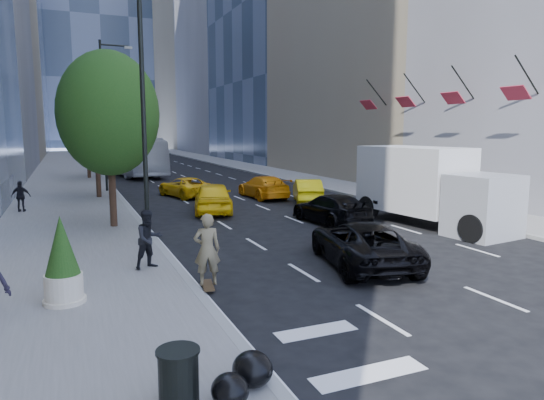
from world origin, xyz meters
name	(u,v)px	position (x,y,z in m)	size (l,w,h in m)	color
ground	(372,264)	(0.00, 0.00, 0.00)	(160.00, 160.00, 0.00)	black
sidewalk_left	(67,182)	(-9.00, 30.00, 0.07)	(6.00, 120.00, 0.15)	slate
sidewalk_right	(280,173)	(10.00, 30.00, 0.07)	(4.00, 120.00, 0.15)	slate
tower_right_far	(207,37)	(22.00, 98.00, 25.00)	(20.00, 24.00, 50.00)	#85765C
lamp_near	(148,84)	(-6.32, 4.00, 5.81)	(2.13, 0.22, 10.00)	black
lamp_far	(106,107)	(-6.32, 22.00, 5.81)	(2.13, 0.22, 10.00)	black
tree_near	(109,114)	(-7.20, 9.00, 4.97)	(4.20, 4.20, 7.46)	black
tree_mid	(95,113)	(-7.20, 19.00, 5.32)	(4.50, 4.50, 7.99)	black
tree_far	(87,126)	(-7.20, 32.00, 4.62)	(3.90, 3.90, 6.92)	black
traffic_signal	(92,130)	(-6.40, 40.00, 4.23)	(2.48, 0.53, 5.20)	black
facade_flags	(430,97)	(10.64, 10.00, 6.18)	(1.85, 13.30, 2.05)	black
skateboarder	(207,254)	(-5.60, -0.39, 0.98)	(0.72, 0.47, 1.96)	#746848
black_sedan_lincoln	(362,243)	(-0.39, 0.02, 0.71)	(2.37, 5.14, 1.43)	black
black_sedan_mercedes	(331,209)	(2.18, 6.48, 0.68)	(1.91, 4.71, 1.37)	black
taxi_a	(213,197)	(-2.00, 11.50, 0.81)	(1.91, 4.74, 1.62)	yellow
taxi_b	(307,191)	(4.20, 12.80, 0.69)	(1.47, 4.21, 1.39)	yellow
taxi_c	(185,187)	(-2.00, 18.00, 0.63)	(2.09, 4.54, 1.26)	yellow
taxi_d	(263,187)	(2.46, 15.50, 0.70)	(1.97, 4.85, 1.41)	#FD990D
city_bus	(132,155)	(-3.20, 34.90, 1.85)	(3.11, 13.31, 3.71)	silver
box_truck	(430,186)	(6.03, 4.33, 1.79)	(3.56, 7.63, 3.52)	silver
pedestrian_a	(149,239)	(-6.80, 1.82, 1.05)	(0.87, 0.68, 1.79)	black
pedestrian_b	(21,196)	(-11.20, 14.74, 0.94)	(0.93, 0.39, 1.58)	black
trash_can	(179,381)	(-7.60, -6.00, 0.60)	(0.60, 0.60, 0.90)	black
planter_shrub	(62,262)	(-9.18, -0.41, 1.17)	(0.89, 0.89, 2.15)	beige
garbage_bags	(244,377)	(-6.55, -5.96, 0.42)	(1.15, 1.11, 0.57)	black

